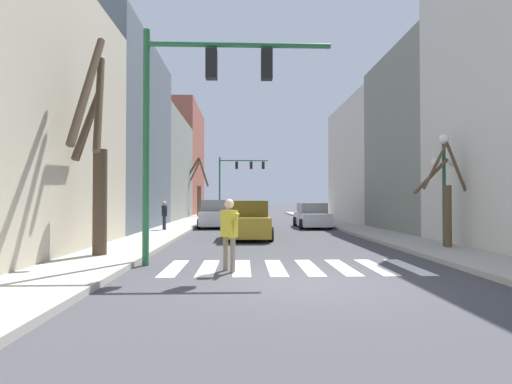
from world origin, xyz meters
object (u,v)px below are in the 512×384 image
car_parked_right_near (248,221)px  street_tree_right_far (446,202)px  car_parked_right_far (240,211)px  car_at_intersection (228,209)px  traffic_signal_far (237,173)px  car_driving_away_lane (215,215)px  pedestrian_waiting_at_curb (164,213)px  traffic_signal_near (197,98)px  street_lamp_right_corner (444,166)px  street_tree_left_mid (96,156)px  pedestrian_on_right_sidewalk (229,229)px  street_tree_right_mid (197,188)px  car_parked_left_near (312,216)px

car_parked_right_near → street_tree_right_far: 8.55m
car_parked_right_far → car_at_intersection: car_parked_right_far is taller
traffic_signal_far → car_driving_away_lane: size_ratio=1.54×
car_parked_right_near → pedestrian_waiting_at_curb: 5.79m
street_tree_right_far → traffic_signal_near: bearing=-162.1°
traffic_signal_far → street_lamp_right_corner: size_ratio=1.66×
street_tree_left_mid → car_parked_right_far: bearing=79.7°
street_tree_left_mid → car_at_intersection: bearing=85.7°
street_lamp_right_corner → street_tree_right_far: bearing=-110.1°
car_driving_away_lane → street_lamp_right_corner: bearing=-142.8°
pedestrian_waiting_at_curb → pedestrian_on_right_sidewalk: 12.80m
car_parked_right_near → street_tree_right_mid: (-4.86, 21.29, 2.19)m
car_parked_right_near → traffic_signal_far: bearing=-178.1°
car_driving_away_lane → car_parked_right_near: bearing=-164.5°
traffic_signal_near → car_at_intersection: (-0.47, 35.45, -3.91)m
pedestrian_waiting_at_curb → street_lamp_right_corner: bearing=28.2°
car_parked_right_far → street_tree_right_mid: size_ratio=0.70×
street_tree_right_mid → street_tree_left_mid: bearing=-89.5°
traffic_signal_near → pedestrian_waiting_at_curb: traffic_signal_near is taller
street_lamp_right_corner → pedestrian_waiting_at_curb: 14.32m
car_parked_right_far → street_tree_right_far: size_ratio=1.12×
car_parked_left_near → car_parked_right_far: size_ratio=1.12×
traffic_signal_near → street_tree_right_far: traffic_signal_near is taller
car_parked_right_near → street_tree_left_mid: size_ratio=0.74×
street_lamp_right_corner → pedestrian_waiting_at_curb: bearing=145.0°
traffic_signal_near → pedestrian_waiting_at_curb: size_ratio=4.13×
car_driving_away_lane → street_tree_left_mid: bearing=169.8°
pedestrian_waiting_at_curb → traffic_signal_far: bearing=144.3°
street_lamp_right_corner → car_parked_left_near: size_ratio=0.86×
traffic_signal_far → car_at_intersection: 4.36m
street_lamp_right_corner → car_parked_left_near: street_lamp_right_corner is taller
traffic_signal_near → car_parked_right_far: bearing=87.5°
street_tree_right_mid → street_tree_left_mid: size_ratio=0.90×
car_parked_right_near → car_driving_away_lane: (-2.03, 7.33, 0.01)m
street_tree_right_far → car_driving_away_lane: bearing=126.1°
car_parked_right_near → street_tree_left_mid: (-4.60, -6.86, 2.28)m
car_driving_away_lane → street_tree_right_far: 15.22m
traffic_signal_near → street_tree_right_far: size_ratio=1.76×
street_lamp_right_corner → car_at_intersection: bearing=105.6°
car_at_intersection → pedestrian_waiting_at_curb: pedestrian_waiting_at_curb is taller
traffic_signal_far → street_tree_right_mid: (-3.93, -5.93, -1.93)m
car_parked_right_far → car_driving_away_lane: car_driving_away_lane is taller
pedestrian_waiting_at_curb → street_tree_right_far: size_ratio=0.43×
car_at_intersection → street_tree_right_far: size_ratio=1.28×
car_parked_right_far → pedestrian_waiting_at_curb: (-4.08, -12.03, 0.29)m
pedestrian_on_right_sidewalk → street_tree_right_mid: size_ratio=0.31×
car_parked_right_far → car_driving_away_lane: (-1.51, -8.20, 0.03)m
street_lamp_right_corner → car_parked_right_near: 8.70m
car_at_intersection → street_tree_right_mid: street_tree_right_mid is taller
car_parked_left_near → car_at_intersection: 21.74m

